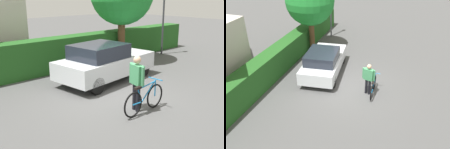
# 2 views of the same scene
# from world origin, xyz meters

# --- Properties ---
(ground_plane) EXTENTS (60.00, 60.00, 0.00)m
(ground_plane) POSITION_xyz_m (0.00, 0.00, 0.00)
(ground_plane) COLOR #4D4D4D
(hedge_row) EXTENTS (18.33, 0.90, 1.46)m
(hedge_row) POSITION_xyz_m (0.00, 4.40, 0.73)
(hedge_row) COLOR #21561E
(hedge_row) RESTS_ON ground
(parked_car_near) EXTENTS (4.23, 2.25, 1.49)m
(parked_car_near) POSITION_xyz_m (0.98, 1.79, 0.76)
(parked_car_near) COLOR silver
(parked_car_near) RESTS_ON ground
(bicycle) EXTENTS (1.72, 0.50, 0.91)m
(bicycle) POSITION_xyz_m (-0.16, -1.20, 0.40)
(bicycle) COLOR black
(bicycle) RESTS_ON ground
(person_rider) EXTENTS (0.31, 0.64, 1.63)m
(person_rider) POSITION_xyz_m (-0.23, -0.95, 0.95)
(person_rider) COLOR black
(person_rider) RESTS_ON ground
(street_lamp) EXTENTS (0.28, 0.28, 3.92)m
(street_lamp) POSITION_xyz_m (6.65, 3.34, 2.56)
(street_lamp) COLOR #38383D
(street_lamp) RESTS_ON ground
(tree_kerbside) EXTENTS (3.05, 3.05, 4.86)m
(tree_kerbside) POSITION_xyz_m (3.76, 3.68, 3.31)
(tree_kerbside) COLOR brown
(tree_kerbside) RESTS_ON ground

